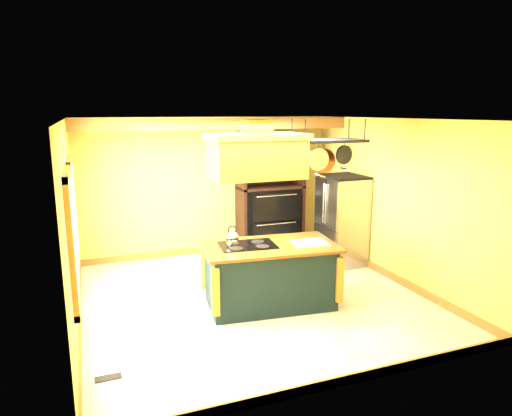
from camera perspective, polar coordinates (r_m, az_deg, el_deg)
floor at (r=7.15m, az=-0.41°, el=-11.15°), size 5.00×5.00×0.00m
ceiling at (r=6.57m, az=-0.45°, el=11.05°), size 5.00×5.00×0.00m
wall_back at (r=9.07m, az=-5.94°, el=2.70°), size 5.00×0.02×2.70m
wall_front at (r=4.55m, az=10.68°, el=-6.95°), size 5.00×0.02×2.70m
wall_left at (r=6.33m, az=-22.17°, el=-2.24°), size 0.02×5.00×2.70m
wall_right at (r=7.93m, az=16.75°, el=0.90°), size 0.02×5.00×2.70m
ceiling_beam at (r=8.18m, az=-4.66°, el=10.44°), size 5.00×0.15×0.20m
window_near at (r=5.54m, az=-21.98°, el=-3.65°), size 0.06×1.06×1.56m
window_far at (r=6.90m, az=-21.83°, el=-0.65°), size 0.06×1.06×1.56m
kitchen_island at (r=6.75m, az=1.69°, el=-8.30°), size 2.03×1.27×1.11m
range_hood at (r=6.28m, az=0.11°, el=6.73°), size 1.34×0.76×0.80m
pot_rack at (r=6.76m, az=8.93°, el=7.41°), size 1.14×0.53×0.79m
refrigerator at (r=8.63m, az=10.64°, el=-1.75°), size 0.71×0.83×1.62m
hutch at (r=9.30m, az=1.68°, el=0.15°), size 1.32×0.60×2.33m
floor_register at (r=5.47m, az=-18.00°, el=-19.52°), size 0.28×0.12×0.01m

